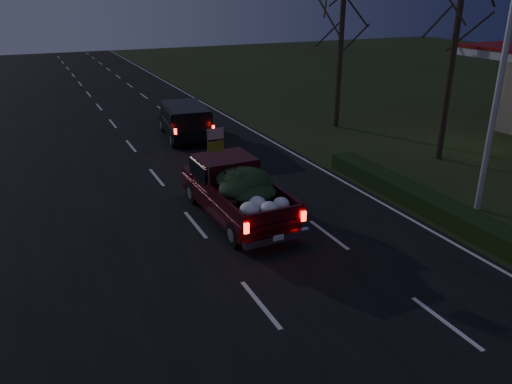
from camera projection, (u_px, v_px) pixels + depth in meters
name	position (u px, v px, depth m)	size (l,w,h in m)	color
ground	(260.00, 305.00, 12.31)	(120.00, 120.00, 0.00)	black
road_asphalt	(260.00, 304.00, 12.30)	(14.00, 120.00, 0.02)	black
hedge_row	(421.00, 199.00, 17.78)	(1.00, 10.00, 0.60)	black
light_pole	(506.00, 50.00, 15.68)	(0.50, 0.90, 9.16)	silver
bare_tree_mid	(459.00, 13.00, 20.73)	(3.60, 3.60, 8.50)	black
bare_tree_far	(342.00, 31.00, 26.64)	(3.60, 3.60, 7.00)	black
pickup_truck	(236.00, 188.00, 16.75)	(2.19, 5.46, 2.84)	#3A070E
lead_suv	(185.00, 118.00, 25.90)	(2.60, 5.14, 1.42)	black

